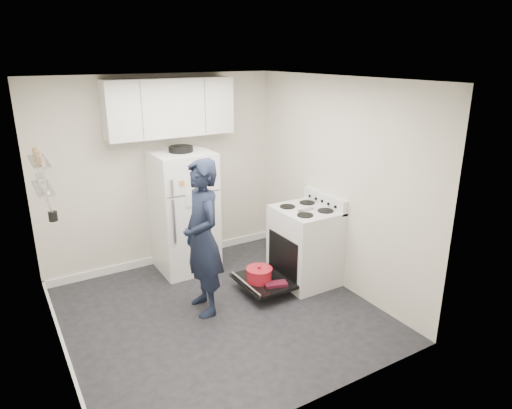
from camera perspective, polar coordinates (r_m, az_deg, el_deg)
room at (r=4.69m, az=-5.51°, el=-0.68°), size 3.21×3.21×2.51m
electric_range at (r=5.69m, az=6.04°, el=-5.19°), size 0.66×0.76×1.10m
open_oven_door at (r=5.49m, az=0.69°, el=-9.12°), size 0.55×0.70×0.24m
refrigerator at (r=5.95m, az=-8.98°, el=-0.85°), size 0.72×0.74×1.64m
upper_cabinets at (r=5.81m, az=-10.74°, el=11.84°), size 1.60×0.33×0.70m
wall_shelf_rack at (r=4.62m, az=-25.24°, el=3.37°), size 0.14×0.60×0.61m
person at (r=4.90m, az=-6.72°, el=-4.21°), size 0.45×0.65×1.72m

